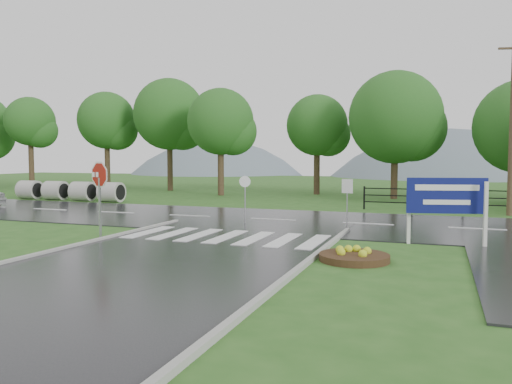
% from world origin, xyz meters
% --- Properties ---
extents(ground, '(120.00, 120.00, 0.00)m').
position_xyz_m(ground, '(0.00, 0.00, 0.00)').
color(ground, '#2B5B1E').
rests_on(ground, ground).
extents(main_road, '(90.00, 8.00, 0.04)m').
position_xyz_m(main_road, '(0.00, 10.00, 0.00)').
color(main_road, black).
rests_on(main_road, ground).
extents(crosswalk, '(6.50, 2.80, 0.02)m').
position_xyz_m(crosswalk, '(0.00, 5.00, 0.06)').
color(crosswalk, silver).
rests_on(crosswalk, ground).
extents(curb_right, '(0.15, 24.00, 0.12)m').
position_xyz_m(curb_right, '(3.55, -4.00, 0.00)').
color(curb_right, '#A3A39B').
rests_on(curb_right, ground).
extents(fence_west, '(9.58, 0.08, 1.20)m').
position_xyz_m(fence_west, '(7.75, 16.00, 0.72)').
color(fence_west, black).
rests_on(fence_west, ground).
extents(hills, '(102.00, 48.00, 48.00)m').
position_xyz_m(hills, '(3.49, 65.00, -15.54)').
color(hills, slate).
rests_on(hills, ground).
extents(treeline, '(83.20, 5.20, 10.00)m').
position_xyz_m(treeline, '(1.00, 24.00, 0.00)').
color(treeline, '#20581B').
rests_on(treeline, ground).
extents(culvert_pipes, '(7.60, 1.20, 1.20)m').
position_xyz_m(culvert_pipes, '(-15.07, 15.00, 0.60)').
color(culvert_pipes, '#9E9B93').
rests_on(culvert_pipes, ground).
extents(stop_sign, '(1.16, 0.40, 2.73)m').
position_xyz_m(stop_sign, '(-4.02, 3.66, 1.90)').
color(stop_sign, '#939399').
rests_on(stop_sign, ground).
extents(estate_billboard, '(2.32, 0.63, 2.08)m').
position_xyz_m(estate_billboard, '(6.86, 6.02, 1.43)').
color(estate_billboard, silver).
rests_on(estate_billboard, ground).
extents(flower_bed, '(1.83, 1.83, 0.37)m').
position_xyz_m(flower_bed, '(4.59, 2.81, 0.14)').
color(flower_bed, '#332111').
rests_on(flower_bed, ground).
extents(reg_sign_small, '(0.42, 0.12, 1.90)m').
position_xyz_m(reg_sign_small, '(3.47, 8.15, 1.37)').
color(reg_sign_small, '#939399').
rests_on(reg_sign_small, ground).
extents(reg_sign_round, '(0.45, 0.12, 1.95)m').
position_xyz_m(reg_sign_round, '(-0.69, 8.48, 1.26)').
color(reg_sign_round, '#939399').
rests_on(reg_sign_round, ground).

